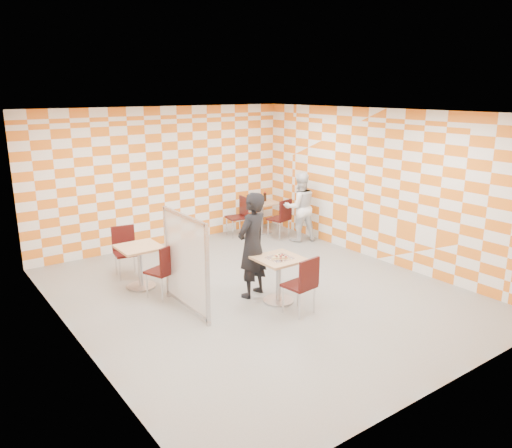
{
  "coord_description": "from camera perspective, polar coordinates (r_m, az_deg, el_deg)",
  "views": [
    {
      "loc": [
        -4.64,
        -6.37,
        3.35
      ],
      "look_at": [
        0.1,
        0.2,
        1.15
      ],
      "focal_mm": 35.0,
      "sensor_mm": 36.0,
      "label": 1
    }
  ],
  "objects": [
    {
      "name": "chair_empty_far",
      "position": [
        9.47,
        -14.74,
        -2.56
      ],
      "size": [
        0.48,
        0.49,
        0.92
      ],
      "color": "#390D0B",
      "rests_on": "ground"
    },
    {
      "name": "chair_empty_near",
      "position": [
        8.29,
        -10.36,
        -4.86
      ],
      "size": [
        0.55,
        0.55,
        0.92
      ],
      "color": "#390D0B",
      "rests_on": "ground"
    },
    {
      "name": "soda_bottle",
      "position": [
        11.94,
        1.03,
        3.11
      ],
      "size": [
        0.07,
        0.07,
        0.23
      ],
      "color": "black",
      "rests_on": "second_table"
    },
    {
      "name": "main_table",
      "position": [
        8.05,
        2.62,
        -5.49
      ],
      "size": [
        0.7,
        0.7,
        0.75
      ],
      "color": "tan",
      "rests_on": "ground"
    },
    {
      "name": "man_white",
      "position": [
        11.26,
        5.03,
        1.95
      ],
      "size": [
        0.91,
        0.8,
        1.57
      ],
      "primitive_type": "imported",
      "rotation": [
        0.0,
        0.0,
        2.82
      ],
      "color": "white",
      "rests_on": "ground"
    },
    {
      "name": "man_dark",
      "position": [
        8.16,
        -0.44,
        -2.43
      ],
      "size": [
        0.74,
        0.6,
        1.76
      ],
      "primitive_type": "imported",
      "rotation": [
        0.0,
        0.0,
        3.47
      ],
      "color": "black",
      "rests_on": "ground"
    },
    {
      "name": "sport_bottle",
      "position": [
        11.85,
        -0.28,
        2.95
      ],
      "size": [
        0.06,
        0.06,
        0.2
      ],
      "color": "white",
      "rests_on": "second_table"
    },
    {
      "name": "chair_second_front",
      "position": [
        11.43,
        2.97,
        0.95
      ],
      "size": [
        0.51,
        0.51,
        0.92
      ],
      "color": "#390D0B",
      "rests_on": "ground"
    },
    {
      "name": "second_table",
      "position": [
        11.93,
        0.67,
        1.41
      ],
      "size": [
        0.7,
        0.7,
        0.75
      ],
      "color": "tan",
      "rests_on": "ground"
    },
    {
      "name": "partition",
      "position": [
        7.71,
        -8.03,
        -4.36
      ],
      "size": [
        0.08,
        1.38,
        1.55
      ],
      "color": "white",
      "rests_on": "ground"
    },
    {
      "name": "pizza_on_foil",
      "position": [
        7.95,
        2.71,
        -3.78
      ],
      "size": [
        0.4,
        0.4,
        0.04
      ],
      "color": "silver",
      "rests_on": "main_table"
    },
    {
      "name": "chair_second_side",
      "position": [
        11.66,
        -1.87,
        1.25
      ],
      "size": [
        0.49,
        0.48,
        0.92
      ],
      "color": "#390D0B",
      "rests_on": "ground"
    },
    {
      "name": "room_shell",
      "position": [
        8.53,
        -1.9,
        2.66
      ],
      "size": [
        7.0,
        7.0,
        7.0
      ],
      "color": "gray",
      "rests_on": "ground"
    },
    {
      "name": "chair_main_front",
      "position": [
        7.6,
        5.47,
        -6.55
      ],
      "size": [
        0.47,
        0.48,
        0.92
      ],
      "color": "#390D0B",
      "rests_on": "ground"
    },
    {
      "name": "empty_table",
      "position": [
        8.84,
        -13.14,
        -3.97
      ],
      "size": [
        0.7,
        0.7,
        0.75
      ],
      "color": "tan",
      "rests_on": "ground"
    }
  ]
}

